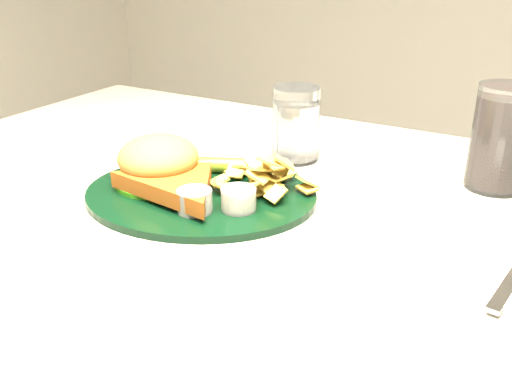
% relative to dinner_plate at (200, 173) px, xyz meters
% --- Properties ---
extents(dinner_plate, '(0.35, 0.32, 0.07)m').
position_rel_dinner_plate_xyz_m(dinner_plate, '(0.00, 0.00, 0.00)').
color(dinner_plate, black).
rests_on(dinner_plate, table).
extents(water_glass, '(0.09, 0.09, 0.11)m').
position_rel_dinner_plate_xyz_m(water_glass, '(0.04, 0.18, 0.02)').
color(water_glass, silver).
rests_on(water_glass, table).
extents(cola_glass, '(0.09, 0.09, 0.13)m').
position_rel_dinner_plate_xyz_m(cola_glass, '(0.31, 0.22, 0.03)').
color(cola_glass, black).
rests_on(cola_glass, table).
extents(spoon, '(0.04, 0.13, 0.01)m').
position_rel_dinner_plate_xyz_m(spoon, '(-0.07, -0.03, -0.03)').
color(spoon, white).
rests_on(spoon, table).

